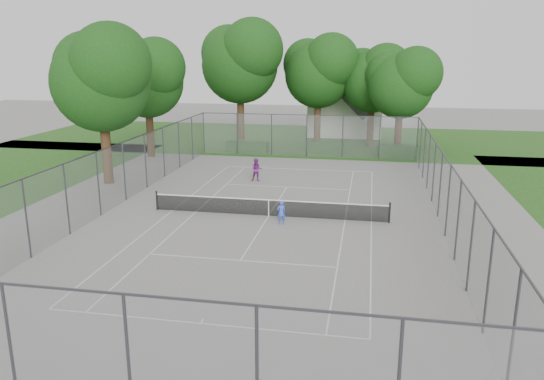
% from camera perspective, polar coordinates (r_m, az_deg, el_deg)
% --- Properties ---
extents(ground, '(120.00, 120.00, 0.00)m').
position_cam_1_polar(ground, '(28.73, -0.36, -2.81)').
color(ground, slate).
rests_on(ground, ground).
extents(grass_far, '(60.00, 20.00, 0.00)m').
position_cam_1_polar(grass_far, '(53.85, 4.87, 5.44)').
color(grass_far, '#204B15').
rests_on(grass_far, ground).
extents(court_markings, '(11.03, 23.83, 0.01)m').
position_cam_1_polar(court_markings, '(28.73, -0.36, -2.80)').
color(court_markings, silver).
rests_on(court_markings, ground).
extents(tennis_net, '(12.87, 0.10, 1.10)m').
position_cam_1_polar(tennis_net, '(28.58, -0.37, -1.84)').
color(tennis_net, black).
rests_on(tennis_net, ground).
extents(perimeter_fence, '(18.08, 34.08, 3.52)m').
position_cam_1_polar(perimeter_fence, '(28.24, -0.37, 0.69)').
color(perimeter_fence, '#38383D').
rests_on(perimeter_fence, ground).
extents(tree_far_left, '(8.05, 7.35, 11.57)m').
position_cam_1_polar(tree_far_left, '(50.00, -3.38, 13.91)').
color(tree_far_left, '#382314').
rests_on(tree_far_left, ground).
extents(tree_far_midleft, '(7.15, 6.53, 10.28)m').
position_cam_1_polar(tree_far_midleft, '(50.29, 5.11, 12.87)').
color(tree_far_midleft, '#382314').
rests_on(tree_far_midleft, ground).
extents(tree_far_midright, '(6.52, 5.95, 9.37)m').
position_cam_1_polar(tree_far_midright, '(49.96, 10.88, 11.94)').
color(tree_far_midright, '#382314').
rests_on(tree_far_midright, ground).
extents(tree_far_right, '(6.31, 5.76, 9.07)m').
position_cam_1_polar(tree_far_right, '(46.81, 13.84, 11.36)').
color(tree_far_right, '#382314').
rests_on(tree_far_right, ground).
extents(tree_side_back, '(6.79, 6.20, 9.77)m').
position_cam_1_polar(tree_side_back, '(45.25, -13.25, 11.89)').
color(tree_side_back, '#382314').
rests_on(tree_side_back, ground).
extents(tree_side_front, '(7.27, 6.64, 10.46)m').
position_cam_1_polar(tree_side_front, '(36.45, -17.91, 11.72)').
color(tree_side_front, '#382314').
rests_on(tree_side_front, ground).
extents(hedge_left, '(3.63, 1.09, 0.91)m').
position_cam_1_polar(hedge_left, '(47.10, -2.67, 4.70)').
color(hedge_left, '#194014').
rests_on(hedge_left, ground).
extents(hedge_mid, '(3.16, 0.90, 0.99)m').
position_cam_1_polar(hedge_mid, '(46.56, 5.79, 4.57)').
color(hedge_mid, '#194014').
rests_on(hedge_mid, ground).
extents(hedge_right, '(3.43, 1.26, 1.03)m').
position_cam_1_polar(hedge_right, '(45.59, 13.28, 4.06)').
color(hedge_right, '#194014').
rests_on(hedge_right, ground).
extents(house, '(7.48, 5.80, 9.31)m').
position_cam_1_polar(house, '(56.86, 7.97, 9.65)').
color(house, beige).
rests_on(house, ground).
extents(girl_player, '(0.54, 0.46, 1.25)m').
position_cam_1_polar(girl_player, '(27.27, 1.00, -2.42)').
color(girl_player, blue).
rests_on(girl_player, ground).
extents(woman_player, '(0.85, 0.71, 1.58)m').
position_cam_1_polar(woman_player, '(36.22, -1.66, 2.19)').
color(woman_player, '#722878').
rests_on(woman_player, ground).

